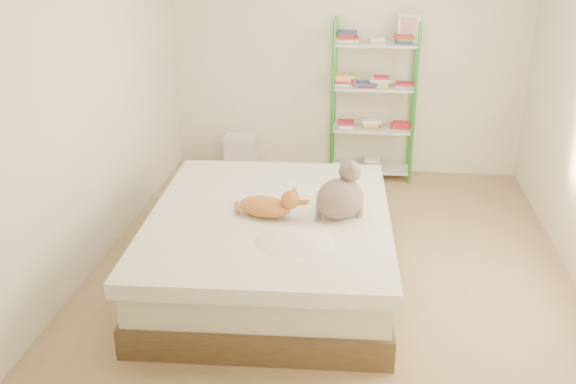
% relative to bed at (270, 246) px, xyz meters
% --- Properties ---
extents(room, '(3.81, 4.21, 2.61)m').
position_rel_bed_xyz_m(room, '(0.45, 0.47, 1.01)').
color(room, tan).
rests_on(room, ground).
extents(bed, '(1.90, 2.32, 0.57)m').
position_rel_bed_xyz_m(bed, '(0.00, 0.00, 0.00)').
color(bed, brown).
rests_on(bed, ground).
extents(orange_cat, '(0.51, 0.34, 0.19)m').
position_rel_bed_xyz_m(orange_cat, '(-0.03, -0.06, 0.38)').
color(orange_cat, '#E58E43').
rests_on(orange_cat, bed).
extents(grey_cat, '(0.51, 0.49, 0.45)m').
position_rel_bed_xyz_m(grey_cat, '(0.52, -0.03, 0.51)').
color(grey_cat, '#806557').
rests_on(grey_cat, bed).
extents(shelf_unit, '(0.88, 0.36, 1.74)m').
position_rel_bed_xyz_m(shelf_unit, '(0.76, 2.35, 0.61)').
color(shelf_unit, green).
rests_on(shelf_unit, ground).
extents(cardboard_box, '(0.57, 0.56, 0.42)m').
position_rel_bed_xyz_m(cardboard_box, '(0.57, 1.13, -0.10)').
color(cardboard_box, '#92603F').
rests_on(cardboard_box, ground).
extents(white_bin, '(0.36, 0.32, 0.41)m').
position_rel_bed_xyz_m(white_bin, '(-0.68, 2.32, -0.08)').
color(white_bin, silver).
rests_on(white_bin, ground).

